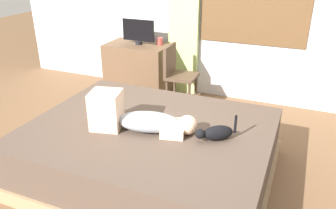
{
  "coord_description": "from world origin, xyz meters",
  "views": [
    {
      "loc": [
        1.24,
        -2.37,
        1.96
      ],
      "look_at": [
        0.14,
        0.26,
        0.66
      ],
      "focal_mm": 36.27,
      "sensor_mm": 36.0,
      "label": 1
    }
  ],
  "objects_px": {
    "bed": "(150,151)",
    "tv_monitor": "(138,31)",
    "cat": "(216,133)",
    "person_lying": "(138,118)",
    "cup": "(160,41)",
    "desk": "(139,69)",
    "chair_by_desk": "(177,72)"
  },
  "relations": [
    {
      "from": "cat",
      "to": "chair_by_desk",
      "type": "xyz_separation_m",
      "value": [
        -0.94,
        1.5,
        -0.07
      ]
    },
    {
      "from": "tv_monitor",
      "to": "person_lying",
      "type": "bearing_deg",
      "value": -63.11
    },
    {
      "from": "person_lying",
      "to": "cat",
      "type": "bearing_deg",
      "value": 7.41
    },
    {
      "from": "chair_by_desk",
      "to": "bed",
      "type": "bearing_deg",
      "value": -77.94
    },
    {
      "from": "cup",
      "to": "person_lying",
      "type": "bearing_deg",
      "value": -71.31
    },
    {
      "from": "person_lying",
      "to": "cup",
      "type": "height_order",
      "value": "person_lying"
    },
    {
      "from": "person_lying",
      "to": "tv_monitor",
      "type": "bearing_deg",
      "value": 116.89
    },
    {
      "from": "bed",
      "to": "desk",
      "type": "height_order",
      "value": "desk"
    },
    {
      "from": "cat",
      "to": "person_lying",
      "type": "bearing_deg",
      "value": -172.59
    },
    {
      "from": "cup",
      "to": "desk",
      "type": "bearing_deg",
      "value": -162.79
    },
    {
      "from": "bed",
      "to": "desk",
      "type": "relative_size",
      "value": 2.46
    },
    {
      "from": "person_lying",
      "to": "cup",
      "type": "distance_m",
      "value": 2.11
    },
    {
      "from": "desk",
      "to": "tv_monitor",
      "type": "bearing_deg",
      "value": -0.0
    },
    {
      "from": "cat",
      "to": "tv_monitor",
      "type": "relative_size",
      "value": 0.64
    },
    {
      "from": "bed",
      "to": "desk",
      "type": "bearing_deg",
      "value": 120.08
    },
    {
      "from": "desk",
      "to": "tv_monitor",
      "type": "relative_size",
      "value": 1.87
    },
    {
      "from": "person_lying",
      "to": "tv_monitor",
      "type": "distance_m",
      "value": 2.14
    },
    {
      "from": "cat",
      "to": "desk",
      "type": "bearing_deg",
      "value": 132.6
    },
    {
      "from": "bed",
      "to": "cat",
      "type": "bearing_deg",
      "value": -0.4
    },
    {
      "from": "bed",
      "to": "tv_monitor",
      "type": "xyz_separation_m",
      "value": [
        -1.02,
        1.8,
        0.67
      ]
    },
    {
      "from": "cat",
      "to": "tv_monitor",
      "type": "bearing_deg",
      "value": 132.27
    },
    {
      "from": "chair_by_desk",
      "to": "cup",
      "type": "bearing_deg",
      "value": 136.21
    },
    {
      "from": "cat",
      "to": "tv_monitor",
      "type": "distance_m",
      "value": 2.46
    },
    {
      "from": "desk",
      "to": "cup",
      "type": "height_order",
      "value": "cup"
    },
    {
      "from": "bed",
      "to": "cup",
      "type": "distance_m",
      "value": 2.1
    },
    {
      "from": "desk",
      "to": "tv_monitor",
      "type": "height_order",
      "value": "tv_monitor"
    },
    {
      "from": "cup",
      "to": "chair_by_desk",
      "type": "xyz_separation_m",
      "value": [
        0.42,
        -0.4,
        -0.28
      ]
    },
    {
      "from": "desk",
      "to": "cat",
      "type": "bearing_deg",
      "value": -47.4
    },
    {
      "from": "tv_monitor",
      "to": "chair_by_desk",
      "type": "relative_size",
      "value": 0.56
    },
    {
      "from": "bed",
      "to": "chair_by_desk",
      "type": "height_order",
      "value": "chair_by_desk"
    },
    {
      "from": "tv_monitor",
      "to": "bed",
      "type": "bearing_deg",
      "value": -60.38
    },
    {
      "from": "tv_monitor",
      "to": "cup",
      "type": "relative_size",
      "value": 4.81
    }
  ]
}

